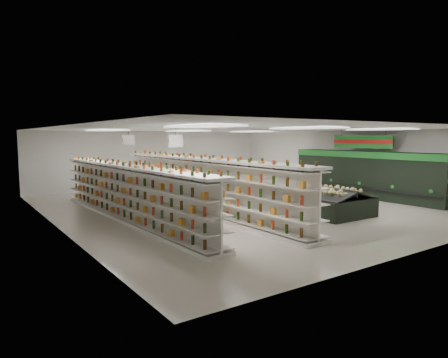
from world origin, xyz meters
TOP-DOWN VIEW (x-y plane):
  - floor at (0.00, 0.00)m, footprint 16.00×16.00m
  - ceiling at (0.00, 0.00)m, footprint 14.00×16.00m
  - wall_back at (0.00, 8.00)m, footprint 14.00×0.02m
  - wall_front at (0.00, -8.00)m, footprint 14.00×0.02m
  - wall_left at (-7.00, 0.00)m, footprint 0.02×16.00m
  - wall_right at (7.00, 0.00)m, footprint 0.02×16.00m
  - produce_wall_case at (6.53, -1.50)m, footprint 0.93×8.00m
  - aisle_sign_near at (-3.80, -2.00)m, footprint 0.52×0.06m
  - aisle_sign_far at (-3.80, 2.00)m, footprint 0.52×0.06m
  - hortifruti_banner at (6.25, -1.50)m, footprint 0.12×3.20m
  - gondola_left at (-4.71, -0.14)m, footprint 1.20×11.09m
  - gondola_center at (-1.85, -0.21)m, footprint 0.98×12.05m
  - produce_island at (1.79, -1.30)m, footprint 2.54×6.87m
  - soda_endcap at (-0.23, 4.87)m, footprint 1.56×1.23m
  - shopper_main at (0.67, -3.16)m, footprint 0.68×0.48m
  - shopper_background at (-4.20, 2.84)m, footprint 0.72×0.96m

SIDE VIEW (x-z plane):
  - floor at x=0.00m, z-range 0.00..0.00m
  - produce_island at x=1.79m, z-range -0.05..0.98m
  - soda_endcap at x=-0.23m, z-range -0.03..1.73m
  - gondola_left at x=-4.71m, z-range -0.08..1.84m
  - shopper_main at x=0.67m, z-range 0.00..1.77m
  - shopper_background at x=-4.20m, z-range 0.00..1.78m
  - gondola_center at x=-1.85m, z-range -0.09..2.00m
  - produce_wall_case at x=6.53m, z-range 0.14..2.34m
  - wall_back at x=0.00m, z-range 0.00..3.20m
  - wall_front at x=0.00m, z-range 0.00..3.20m
  - wall_left at x=-7.00m, z-range 0.00..3.20m
  - wall_right at x=7.00m, z-range 0.00..3.20m
  - hortifruti_banner at x=6.25m, z-range 2.18..3.13m
  - aisle_sign_near at x=-3.80m, z-range 2.38..3.13m
  - aisle_sign_far at x=-3.80m, z-range 2.38..3.13m
  - ceiling at x=0.00m, z-range 3.19..3.21m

